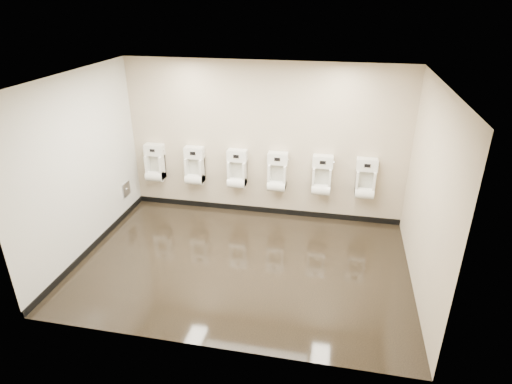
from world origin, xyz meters
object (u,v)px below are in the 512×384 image
access_panel (126,189)px  urinal_1 (195,168)px  urinal_0 (155,165)px  urinal_5 (365,182)px  urinal_2 (237,172)px  urinal_4 (322,178)px  urinal_3 (277,175)px

access_panel → urinal_1: urinal_1 is taller
urinal_0 → urinal_5: 3.87m
urinal_0 → urinal_1: same height
urinal_0 → urinal_2: bearing=0.0°
access_panel → urinal_4: size_ratio=0.36×
urinal_4 → urinal_5: (0.75, 0.00, 0.00)m
urinal_1 → urinal_3: bearing=0.0°
urinal_0 → urinal_3: 2.33m
urinal_0 → urinal_4: same height
urinal_0 → urinal_4: bearing=0.0°
urinal_0 → urinal_2: same height
urinal_1 → urinal_0: bearing=180.0°
access_panel → urinal_0: urinal_0 is taller
urinal_4 → urinal_0: bearing=180.0°
urinal_3 → urinal_2: bearing=180.0°
urinal_3 → urinal_4: (0.79, 0.00, 0.00)m
urinal_3 → urinal_5: 1.54m
urinal_0 → urinal_4: 3.12m
urinal_3 → urinal_4: bearing=0.0°
access_panel → urinal_5: (4.29, 0.43, 0.34)m
urinal_5 → urinal_1: bearing=180.0°
urinal_3 → urinal_5: size_ratio=1.00×
urinal_2 → urinal_5: (2.28, 0.00, 0.00)m
urinal_1 → urinal_2: size_ratio=1.00×
access_panel → urinal_4: bearing=6.9°
access_panel → urinal_3: size_ratio=0.36×
access_panel → urinal_3: (2.75, 0.43, 0.34)m
urinal_1 → urinal_5: (3.09, 0.00, 0.00)m
access_panel → urinal_5: bearing=5.7°
urinal_3 → urinal_5: bearing=0.0°
access_panel → urinal_2: 2.08m
urinal_2 → urinal_4: size_ratio=1.00×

